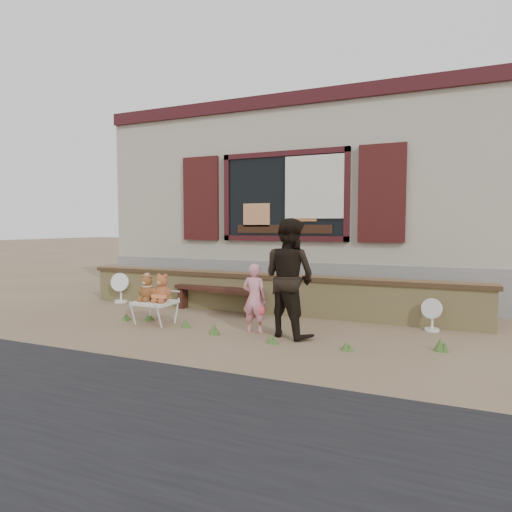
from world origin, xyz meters
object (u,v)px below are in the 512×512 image
at_px(teddy_bear_right, 162,288).
at_px(teddy_bear_left, 147,287).
at_px(bench, 217,294).
at_px(child, 254,298).
at_px(adult, 289,278).
at_px(folding_chair, 155,303).

bearing_deg(teddy_bear_right, teddy_bear_left, 180.00).
bearing_deg(bench, teddy_bear_right, -94.30).
xyz_separation_m(child, adult, (0.50, 0.01, 0.31)).
bearing_deg(folding_chair, teddy_bear_right, -0.00).
xyz_separation_m(folding_chair, teddy_bear_right, (0.14, -0.00, 0.25)).
relative_size(teddy_bear_left, child, 0.42).
bearing_deg(child, adult, -178.72).
bearing_deg(teddy_bear_left, child, 4.38).
relative_size(bench, folding_chair, 2.98).
height_order(teddy_bear_left, child, child).
bearing_deg(adult, child, 23.11).
bearing_deg(teddy_bear_left, teddy_bear_right, -0.00).
height_order(folding_chair, child, child).
height_order(folding_chair, adult, adult).
height_order(bench, teddy_bear_left, teddy_bear_left).
xyz_separation_m(teddy_bear_right, adult, (1.96, 0.12, 0.23)).
bearing_deg(bench, teddy_bear_left, -106.27).
height_order(bench, folding_chair, bench).
distance_m(child, adult, 0.59).
relative_size(folding_chair, adult, 0.36).
distance_m(teddy_bear_left, child, 1.75).
distance_m(bench, teddy_bear_left, 1.34).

